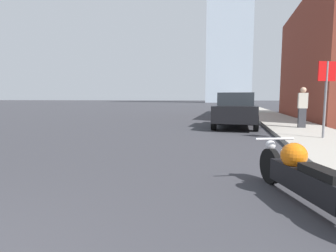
{
  "coord_description": "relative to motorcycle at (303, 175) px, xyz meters",
  "views": [
    {
      "loc": [
        2.39,
        -0.43,
        1.38
      ],
      "look_at": [
        1.26,
        4.27,
        0.87
      ],
      "focal_mm": 28.0,
      "sensor_mm": 36.0,
      "label": 1
    }
  ],
  "objects": [
    {
      "name": "motorcycle",
      "position": [
        0.0,
        0.0,
        0.0
      ],
      "size": [
        1.02,
        2.26,
        0.77
      ],
      "rotation": [
        0.0,
        0.0,
        0.35
      ],
      "color": "black",
      "rests_on": "ground_plane"
    },
    {
      "name": "parked_car_white",
      "position": [
        -0.42,
        21.21,
        0.43
      ],
      "size": [
        1.85,
        4.09,
        1.58
      ],
      "rotation": [
        0.0,
        0.0,
        0.02
      ],
      "color": "silver",
      "rests_on": "ground_plane"
    },
    {
      "name": "parked_car_black",
      "position": [
        -0.71,
        9.29,
        0.47
      ],
      "size": [
        2.11,
        4.45,
        1.65
      ],
      "rotation": [
        0.0,
        0.0,
        -0.04
      ],
      "color": "black",
      "rests_on": "ground_plane"
    },
    {
      "name": "distant_tower",
      "position": [
        -1.93,
        95.47,
        30.78
      ],
      "size": [
        15.34,
        15.34,
        62.32
      ],
      "color": "silver",
      "rests_on": "ground_plane"
    },
    {
      "name": "pedestrian",
      "position": [
        2.02,
        8.48,
        0.65
      ],
      "size": [
        0.36,
        0.24,
        1.71
      ],
      "color": "#38383D",
      "rests_on": "sidewalk"
    },
    {
      "name": "stop_sign",
      "position": [
        1.91,
        5.43,
        1.38
      ],
      "size": [
        0.57,
        0.26,
        2.37
      ],
      "color": "slate",
      "rests_on": "sidewalk"
    },
    {
      "name": "sidewalk",
      "position": [
        1.91,
        36.77,
        -0.3
      ],
      "size": [
        2.51,
        240.0,
        0.15
      ],
      "color": "#9E998E",
      "rests_on": "ground_plane"
    }
  ]
}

